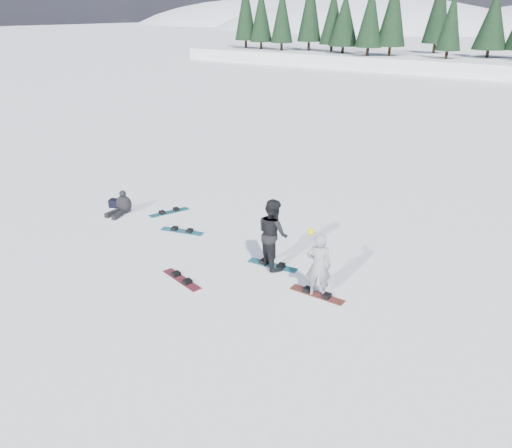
{
  "coord_description": "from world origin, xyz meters",
  "views": [
    {
      "loc": [
        7.26,
        -10.16,
        6.83
      ],
      "look_at": [
        -0.3,
        0.73,
        1.1
      ],
      "focal_mm": 35.0,
      "sensor_mm": 36.0,
      "label": 1
    }
  ],
  "objects_px": {
    "snowboarder_woman": "(319,265)",
    "snowboarder_man": "(273,234)",
    "snowboard_loose_b": "(182,280)",
    "seated_rider": "(123,205)",
    "gear_bag": "(116,203)",
    "snowboard_loose_c": "(182,231)",
    "snowboard_loose_a": "(169,212)"
  },
  "relations": [
    {
      "from": "snowboarder_man",
      "to": "snowboard_loose_a",
      "type": "bearing_deg",
      "value": 16.54
    },
    {
      "from": "gear_bag",
      "to": "snowboard_loose_a",
      "type": "relative_size",
      "value": 0.3
    },
    {
      "from": "gear_bag",
      "to": "snowboard_loose_c",
      "type": "distance_m",
      "value": 3.59
    },
    {
      "from": "snowboarder_woman",
      "to": "gear_bag",
      "type": "xyz_separation_m",
      "value": [
        -9.19,
        1.25,
        -0.73
      ]
    },
    {
      "from": "snowboarder_woman",
      "to": "snowboarder_man",
      "type": "bearing_deg",
      "value": -43.92
    },
    {
      "from": "snowboarder_woman",
      "to": "snowboard_loose_c",
      "type": "bearing_deg",
      "value": -33.12
    },
    {
      "from": "seated_rider",
      "to": "gear_bag",
      "type": "distance_m",
      "value": 0.77
    },
    {
      "from": "snowboarder_man",
      "to": "seated_rider",
      "type": "height_order",
      "value": "snowboarder_man"
    },
    {
      "from": "snowboard_loose_a",
      "to": "gear_bag",
      "type": "bearing_deg",
      "value": 130.75
    },
    {
      "from": "seated_rider",
      "to": "snowboard_loose_c",
      "type": "relative_size",
      "value": 0.7
    },
    {
      "from": "snowboarder_woman",
      "to": "gear_bag",
      "type": "height_order",
      "value": "snowboarder_woman"
    },
    {
      "from": "snowboarder_man",
      "to": "snowboard_loose_b",
      "type": "xyz_separation_m",
      "value": [
        -1.59,
        -2.11,
        -1.01
      ]
    },
    {
      "from": "snowboard_loose_a",
      "to": "snowboard_loose_b",
      "type": "bearing_deg",
      "value": -110.98
    },
    {
      "from": "snowboarder_woman",
      "to": "snowboarder_man",
      "type": "relative_size",
      "value": 0.92
    },
    {
      "from": "snowboard_loose_b",
      "to": "snowboarder_man",
      "type": "bearing_deg",
      "value": 66.9
    },
    {
      "from": "seated_rider",
      "to": "snowboard_loose_b",
      "type": "relative_size",
      "value": 0.7
    },
    {
      "from": "snowboarder_woman",
      "to": "snowboarder_man",
      "type": "xyz_separation_m",
      "value": [
        -1.83,
        0.69,
        0.14
      ]
    },
    {
      "from": "snowboarder_woman",
      "to": "snowboard_loose_c",
      "type": "height_order",
      "value": "snowboarder_woman"
    },
    {
      "from": "gear_bag",
      "to": "snowboard_loose_c",
      "type": "height_order",
      "value": "gear_bag"
    },
    {
      "from": "snowboarder_man",
      "to": "snowboard_loose_c",
      "type": "height_order",
      "value": "snowboarder_man"
    },
    {
      "from": "seated_rider",
      "to": "gear_bag",
      "type": "height_order",
      "value": "seated_rider"
    },
    {
      "from": "snowboard_loose_c",
      "to": "snowboard_loose_b",
      "type": "xyz_separation_m",
      "value": [
        2.19,
        -2.41,
        0.0
      ]
    },
    {
      "from": "snowboarder_man",
      "to": "snowboard_loose_c",
      "type": "bearing_deg",
      "value": 25.63
    },
    {
      "from": "gear_bag",
      "to": "snowboard_loose_a",
      "type": "bearing_deg",
      "value": 19.42
    },
    {
      "from": "seated_rider",
      "to": "snowboard_loose_b",
      "type": "bearing_deg",
      "value": -35.36
    },
    {
      "from": "snowboarder_woman",
      "to": "snowboarder_man",
      "type": "height_order",
      "value": "snowboarder_man"
    },
    {
      "from": "snowboard_loose_c",
      "to": "snowboard_loose_b",
      "type": "relative_size",
      "value": 1.0
    },
    {
      "from": "snowboarder_man",
      "to": "gear_bag",
      "type": "bearing_deg",
      "value": 25.72
    },
    {
      "from": "snowboarder_man",
      "to": "seated_rider",
      "type": "distance_m",
      "value": 6.7
    },
    {
      "from": "snowboard_loose_b",
      "to": "snowboard_loose_a",
      "type": "relative_size",
      "value": 1.0
    },
    {
      "from": "snowboarder_woman",
      "to": "snowboard_loose_a",
      "type": "distance_m",
      "value": 7.47
    },
    {
      "from": "snowboarder_man",
      "to": "gear_bag",
      "type": "distance_m",
      "value": 7.43
    }
  ]
}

